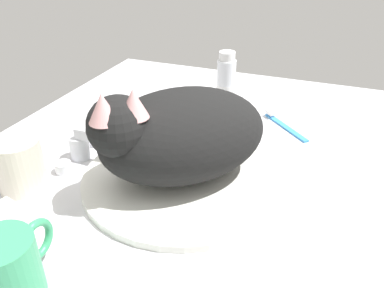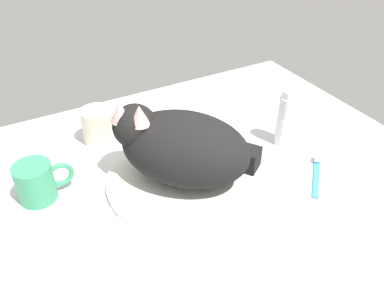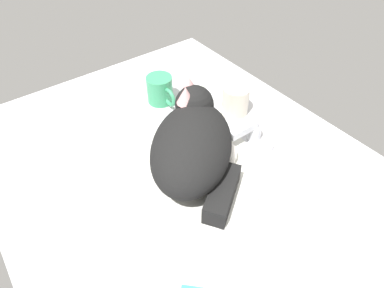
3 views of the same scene
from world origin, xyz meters
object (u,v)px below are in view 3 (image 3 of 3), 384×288
object	(u,v)px
rinse_cup	(235,100)
cat	(193,144)
coffee_mug	(160,90)
toothpaste_bottle	(289,240)
soap_bar	(201,95)
faucet	(251,132)

from	to	relation	value
rinse_cup	cat	bearing A→B (deg)	-65.00
cat	coffee_mug	size ratio (longest dim) A/B	2.80
toothpaste_bottle	rinse_cup	bearing A→B (deg)	149.83
soap_bar	toothpaste_bottle	distance (cm)	51.31
cat	rinse_cup	world-z (taller)	cat
cat	toothpaste_bottle	distance (cm)	27.75
soap_bar	toothpaste_bottle	xyz separation A→B (cm)	(47.97, -17.70, 4.27)
faucet	cat	world-z (taller)	cat
cat	rinse_cup	size ratio (longest dim) A/B	3.76
rinse_cup	soap_bar	xyz separation A→B (cm)	(-9.84, -4.47, -1.92)
soap_bar	toothpaste_bottle	world-z (taller)	toothpaste_bottle
cat	soap_bar	distance (cm)	27.89
faucet	toothpaste_bottle	distance (cm)	32.68
soap_bar	rinse_cup	bearing A→B (deg)	24.42
faucet	rinse_cup	bearing A→B (deg)	158.42
coffee_mug	rinse_cup	bearing A→B (deg)	38.92
faucet	cat	xyz separation A→B (cm)	(-0.53, -18.10, 6.04)
coffee_mug	soap_bar	xyz separation A→B (cm)	(7.14, 9.24, -1.70)
coffee_mug	soap_bar	distance (cm)	11.80
cat	coffee_mug	distance (cm)	29.20
rinse_cup	toothpaste_bottle	world-z (taller)	toothpaste_bottle
rinse_cup	faucet	bearing A→B (deg)	-21.58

